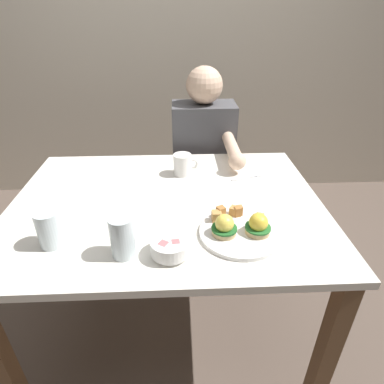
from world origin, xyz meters
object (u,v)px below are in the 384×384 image
object	(u,v)px
fork	(249,177)
water_glass_near	(50,231)
dining_table	(168,224)
diner_person	(204,158)
fruit_bowl	(170,247)
water_glass_far	(123,239)
coffee_mug	(183,164)
eggs_benedict_plate	(240,228)

from	to	relation	value
fork	water_glass_near	bearing A→B (deg)	-149.29
dining_table	diner_person	bearing A→B (deg)	71.99
dining_table	fruit_bowl	xyz separation A→B (m)	(0.02, -0.31, 0.14)
dining_table	water_glass_near	xyz separation A→B (m)	(-0.35, -0.24, 0.16)
water_glass_far	dining_table	bearing A→B (deg)	68.19
fork	water_glass_far	distance (m)	0.68
diner_person	water_glass_near	bearing A→B (deg)	-123.07
water_glass_far	coffee_mug	bearing A→B (deg)	70.35
diner_person	eggs_benedict_plate	bearing A→B (deg)	-86.36
coffee_mug	fruit_bowl	bearing A→B (deg)	-95.29
water_glass_near	water_glass_far	bearing A→B (deg)	-14.25
water_glass_near	diner_person	xyz separation A→B (m)	(0.55, 0.84, -0.14)
dining_table	water_glass_near	bearing A→B (deg)	-145.67
fruit_bowl	eggs_benedict_plate	bearing A→B (deg)	21.84
fruit_bowl	water_glass_near	world-z (taller)	water_glass_near
dining_table	fork	world-z (taller)	fork
coffee_mug	water_glass_far	size ratio (longest dim) A/B	0.82
eggs_benedict_plate	fruit_bowl	world-z (taller)	eggs_benedict_plate
fruit_bowl	diner_person	xyz separation A→B (m)	(0.18, 0.91, -0.12)
dining_table	water_glass_near	world-z (taller)	water_glass_near
fruit_bowl	diner_person	distance (m)	0.93
coffee_mug	fork	distance (m)	0.30
coffee_mug	water_glass_far	xyz separation A→B (m)	(-0.19, -0.53, 0.01)
water_glass_near	diner_person	bearing A→B (deg)	56.93
dining_table	fork	xyz separation A→B (m)	(0.36, 0.18, 0.11)
water_glass_near	diner_person	size ratio (longest dim) A/B	0.11
dining_table	coffee_mug	xyz separation A→B (m)	(0.07, 0.23, 0.16)
diner_person	dining_table	bearing A→B (deg)	-108.01
water_glass_near	water_glass_far	world-z (taller)	water_glass_far
coffee_mug	water_glass_far	bearing A→B (deg)	-109.65
water_glass_near	water_glass_far	xyz separation A→B (m)	(0.23, -0.06, 0.00)
eggs_benedict_plate	diner_person	xyz separation A→B (m)	(-0.05, 0.82, -0.11)
fork	water_glass_near	size ratio (longest dim) A/B	1.25
dining_table	eggs_benedict_plate	distance (m)	0.35
dining_table	diner_person	size ratio (longest dim) A/B	1.05
coffee_mug	water_glass_near	world-z (taller)	water_glass_near
fork	water_glass_near	xyz separation A→B (m)	(-0.71, -0.42, 0.05)
coffee_mug	diner_person	size ratio (longest dim) A/B	0.10
fruit_bowl	water_glass_near	size ratio (longest dim) A/B	0.98
fruit_bowl	water_glass_far	world-z (taller)	water_glass_far
water_glass_far	diner_person	xyz separation A→B (m)	(0.32, 0.90, -0.15)
eggs_benedict_plate	water_glass_far	distance (m)	0.38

